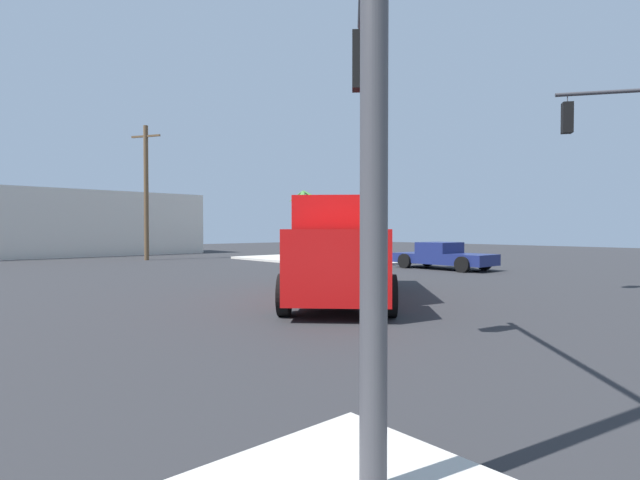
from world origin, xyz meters
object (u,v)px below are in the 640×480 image
utility_pole (146,191)px  pickup_navy (443,255)px  delivery_truck (340,247)px  traffic_light_secondary (368,50)px  palm_tree_far (303,212)px  vending_machine_blue (340,242)px  vending_machine_red (340,243)px

utility_pole → pickup_navy: bearing=-63.4°
delivery_truck → traffic_light_secondary: size_ratio=1.29×
traffic_light_secondary → pickup_navy: bearing=31.7°
traffic_light_secondary → palm_tree_far: size_ratio=1.15×
palm_tree_far → traffic_light_secondary: bearing=-128.4°
pickup_navy → vending_machine_blue: size_ratio=2.81×
utility_pole → vending_machine_blue: bearing=-22.9°
delivery_truck → pickup_navy: delivery_truck is taller
traffic_light_secondary → vending_machine_blue: (21.33, 22.56, -2.87)m
vending_machine_red → palm_tree_far: bearing=89.3°
traffic_light_secondary → palm_tree_far: 31.82m
vending_machine_red → utility_pole: (-11.03, 7.11, 3.53)m
utility_pole → delivery_truck: bearing=-96.6°
vending_machine_red → utility_pole: 13.59m
traffic_light_secondary → vending_machine_blue: traffic_light_secondary is taller
pickup_navy → vending_machine_blue: (4.06, 11.87, 0.34)m
delivery_truck → utility_pole: bearing=83.4°
vending_machine_red → utility_pole: size_ratio=0.21×
traffic_light_secondary → utility_pole: 29.23m
vending_machine_red → palm_tree_far: palm_tree_far is taller
pickup_navy → vending_machine_red: size_ratio=2.81×
vending_machine_blue → utility_pole: size_ratio=0.21×
delivery_truck → palm_tree_far: palm_tree_far is taller
vending_machine_red → delivery_truck: bearing=-134.0°
delivery_truck → utility_pole: 21.38m
vending_machine_red → vending_machine_blue: 2.41m
vending_machine_blue → vending_machine_red: bearing=-133.0°
vending_machine_blue → palm_tree_far: 3.67m
vending_machine_red → pickup_navy: bearing=-103.5°
delivery_truck → pickup_navy: size_ratio=1.40×
delivery_truck → utility_pole: utility_pole is taller
pickup_navy → utility_pole: size_ratio=0.58×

